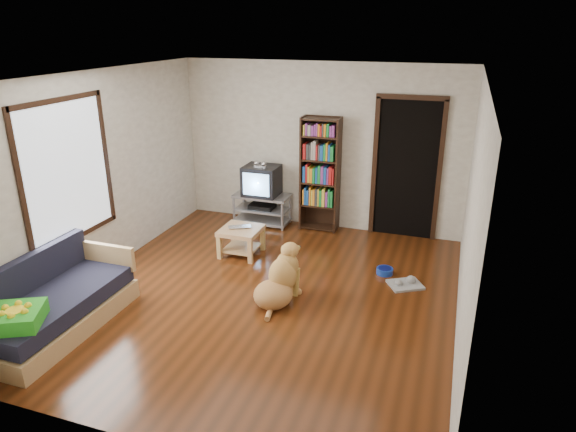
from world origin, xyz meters
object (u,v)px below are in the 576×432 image
(dog, at_px, (280,281))
(laptop, at_px, (240,228))
(tv_stand, at_px, (262,208))
(crt_tv, at_px, (262,180))
(sofa, at_px, (55,306))
(coffee_table, at_px, (241,236))
(grey_rag, at_px, (405,285))
(bookshelf, at_px, (320,168))
(dog_bowl, at_px, (385,271))
(green_cushion, at_px, (17,317))

(dog, bearing_deg, laptop, 132.84)
(tv_stand, xyz_separation_m, crt_tv, (0.00, 0.02, 0.47))
(crt_tv, distance_m, sofa, 3.81)
(tv_stand, xyz_separation_m, coffee_table, (0.17, -1.24, 0.01))
(grey_rag, height_order, coffee_table, coffee_table)
(bookshelf, height_order, dog, bookshelf)
(dog_bowl, distance_m, dog, 1.57)
(green_cushion, distance_m, tv_stand, 4.31)
(dog_bowl, xyz_separation_m, crt_tv, (-2.21, 1.22, 0.70))
(sofa, xyz_separation_m, dog, (2.11, 1.32, 0.00))
(green_cushion, bearing_deg, dog, 17.16)
(laptop, distance_m, crt_tv, 1.34)
(grey_rag, bearing_deg, laptop, 175.60)
(green_cushion, bearing_deg, dog_bowl, 17.81)
(laptop, distance_m, sofa, 2.63)
(laptop, bearing_deg, coffee_table, 62.05)
(green_cushion, distance_m, dog, 2.76)
(green_cushion, xyz_separation_m, bookshelf, (1.80, 4.31, 0.50))
(dog_bowl, bearing_deg, coffee_table, -178.90)
(crt_tv, bearing_deg, tv_stand, -90.00)
(crt_tv, relative_size, bookshelf, 0.32)
(green_cushion, height_order, dog_bowl, green_cushion)
(grey_rag, xyz_separation_m, coffee_table, (-2.35, 0.21, 0.27))
(laptop, distance_m, dog, 1.43)
(bookshelf, height_order, coffee_table, bookshelf)
(laptop, bearing_deg, dog, -75.11)
(laptop, height_order, grey_rag, laptop)
(grey_rag, distance_m, dog, 1.65)
(grey_rag, height_order, crt_tv, crt_tv)
(sofa, xyz_separation_m, coffee_table, (1.14, 2.40, 0.02))
(crt_tv, height_order, dog, crt_tv)
(crt_tv, xyz_separation_m, coffee_table, (0.17, -1.26, -0.46))
(tv_stand, height_order, coffee_table, tv_stand)
(tv_stand, xyz_separation_m, sofa, (-0.97, -3.63, -0.01))
(laptop, bearing_deg, tv_stand, 69.50)
(dog_bowl, relative_size, grey_rag, 0.55)
(tv_stand, height_order, sofa, sofa)
(coffee_table, bearing_deg, tv_stand, 97.63)
(crt_tv, relative_size, coffee_table, 1.05)
(dog_bowl, relative_size, crt_tv, 0.38)
(coffee_table, xyz_separation_m, dog, (0.97, -1.07, -0.02))
(crt_tv, bearing_deg, sofa, -104.93)
(coffee_table, bearing_deg, laptop, -90.00)
(dog_bowl, bearing_deg, bookshelf, 134.39)
(dog_bowl, height_order, sofa, sofa)
(dog_bowl, height_order, bookshelf, bookshelf)
(grey_rag, bearing_deg, sofa, -147.92)
(grey_rag, relative_size, sofa, 0.22)
(green_cushion, height_order, coffee_table, green_cushion)
(laptop, relative_size, bookshelf, 0.18)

